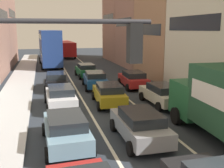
{
  "coord_description": "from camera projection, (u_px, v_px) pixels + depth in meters",
  "views": [
    {
      "loc": [
        -4.46,
        -5.34,
        5.25
      ],
      "look_at": [
        0.0,
        12.0,
        1.6
      ],
      "focal_mm": 43.4,
      "sensor_mm": 36.0,
      "label": 1
    }
  ],
  "objects": [
    {
      "name": "coupe_centre_lane_fourth",
      "position": [
        95.0,
        79.0,
        24.4
      ],
      "size": [
        2.28,
        4.4,
        1.49
      ],
      "rotation": [
        0.0,
        0.0,
        1.51
      ],
      "color": "#194C8C",
      "rests_on": "ground"
    },
    {
      "name": "lane_stripe_left",
      "position": [
        74.0,
        85.0,
        25.77
      ],
      "size": [
        0.16,
        60.0,
        0.01
      ],
      "primitive_type": "cube",
      "color": "silver",
      "rests_on": "ground"
    },
    {
      "name": "traffic_light_pole",
      "position": [
        45.0,
        101.0,
        5.51
      ],
      "size": [
        3.58,
        0.38,
        5.5
      ],
      "color": "#2D2D33",
      "rests_on": "ground"
    },
    {
      "name": "hatchback_centre_lane_third",
      "position": [
        109.0,
        94.0,
        19.01
      ],
      "size": [
        2.28,
        4.4,
        1.49
      ],
      "rotation": [
        0.0,
        0.0,
        1.51
      ],
      "color": "#B29319",
      "rests_on": "ground"
    },
    {
      "name": "wagon_left_lane_second",
      "position": [
        66.0,
        129.0,
        12.26
      ],
      "size": [
        2.17,
        4.35,
        1.49
      ],
      "rotation": [
        0.0,
        0.0,
        1.6
      ],
      "color": "#759EB7",
      "rests_on": "ground"
    },
    {
      "name": "building_row_right",
      "position": [
        171.0,
        27.0,
        30.84
      ],
      "size": [
        7.2,
        43.9,
        13.18
      ],
      "rotation": [
        0.0,
        0.0,
        -1.57
      ],
      "color": "#936B5B",
      "rests_on": "ground"
    },
    {
      "name": "bus_far_queue_secondary",
      "position": [
        66.0,
        48.0,
        51.11
      ],
      "size": [
        3.11,
        10.59,
        2.9
      ],
      "rotation": [
        0.0,
        0.0,
        1.61
      ],
      "color": "#B21919",
      "rests_on": "ground"
    },
    {
      "name": "bus_mid_queue_primary",
      "position": [
        50.0,
        47.0,
        37.88
      ],
      "size": [
        3.09,
        10.58,
        5.06
      ],
      "rotation": [
        0.0,
        0.0,
        1.61
      ],
      "color": "navy",
      "rests_on": "ground"
    },
    {
      "name": "sidewalk_left",
      "position": [
        19.0,
        87.0,
        24.53
      ],
      "size": [
        2.6,
        64.0,
        0.14
      ],
      "primitive_type": "cube",
      "color": "#BCBCBC",
      "rests_on": "ground"
    },
    {
      "name": "wagon_right_lane_far",
      "position": [
        133.0,
        79.0,
        24.54
      ],
      "size": [
        2.2,
        4.37,
        1.49
      ],
      "rotation": [
        0.0,
        0.0,
        1.53
      ],
      "color": "#A51E1E",
      "rests_on": "ground"
    },
    {
      "name": "lane_stripe_right",
      "position": [
        109.0,
        83.0,
        26.6
      ],
      "size": [
        0.16,
        60.0,
        0.01
      ],
      "primitive_type": "cube",
      "color": "silver",
      "rests_on": "ground"
    },
    {
      "name": "sedan_right_lane_behind_truck",
      "position": [
        162.0,
        94.0,
        18.89
      ],
      "size": [
        2.14,
        4.34,
        1.49
      ],
      "rotation": [
        0.0,
        0.0,
        1.59
      ],
      "color": "beige",
      "rests_on": "ground"
    },
    {
      "name": "sedan_left_lane_third",
      "position": [
        61.0,
        96.0,
        18.24
      ],
      "size": [
        2.13,
        4.34,
        1.49
      ],
      "rotation": [
        0.0,
        0.0,
        1.59
      ],
      "color": "silver",
      "rests_on": "ground"
    },
    {
      "name": "sedan_left_lane_fourth",
      "position": [
        57.0,
        80.0,
        23.91
      ],
      "size": [
        2.18,
        4.36,
        1.49
      ],
      "rotation": [
        0.0,
        0.0,
        1.54
      ],
      "color": "black",
      "rests_on": "ground"
    },
    {
      "name": "sedan_centre_lane_second",
      "position": [
        140.0,
        125.0,
        12.83
      ],
      "size": [
        2.07,
        4.3,
        1.49
      ],
      "rotation": [
        0.0,
        0.0,
        1.57
      ],
      "color": "gray",
      "rests_on": "ground"
    },
    {
      "name": "sedan_centre_lane_fifth",
      "position": [
        86.0,
        70.0,
        29.82
      ],
      "size": [
        2.15,
        4.34,
        1.49
      ],
      "rotation": [
        0.0,
        0.0,
        1.6
      ],
      "color": "#19592D",
      "rests_on": "ground"
    }
  ]
}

